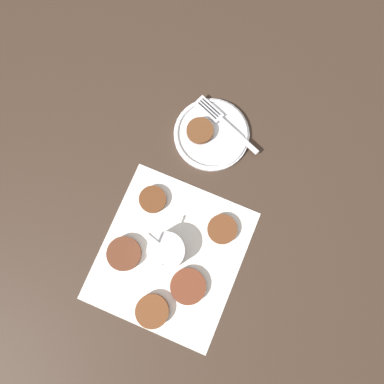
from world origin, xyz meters
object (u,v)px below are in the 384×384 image
serving_plate (212,134)px  fork (221,120)px  sauce_bowl (166,251)px  fritter_on_plate (201,131)px

serving_plate → fork: bearing=159.5°
sauce_bowl → fritter_on_plate: 0.30m
sauce_bowl → serving_plate: sauce_bowl is taller
fritter_on_plate → sauce_bowl: bearing=-2.8°
fork → serving_plate: bearing=-20.5°
serving_plate → sauce_bowl: bearing=-7.5°
fritter_on_plate → fork: bearing=136.1°
serving_plate → fork: size_ratio=1.03×
sauce_bowl → fork: size_ratio=0.52×
sauce_bowl → serving_plate: bearing=172.5°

